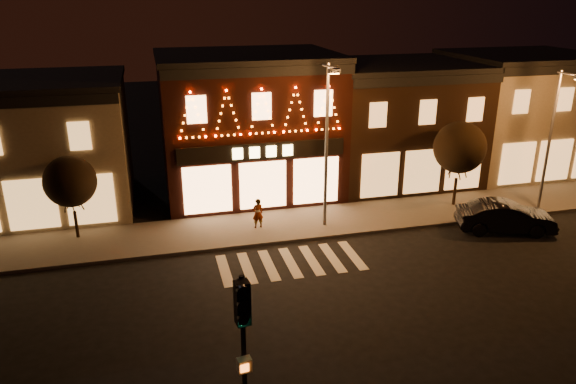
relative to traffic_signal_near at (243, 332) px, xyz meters
name	(u,v)px	position (x,y,z in m)	size (l,w,h in m)	color
ground	(316,309)	(3.82, 6.07, -3.70)	(120.00, 120.00, 0.00)	black
sidewalk_far	(308,223)	(5.82, 14.07, -3.62)	(44.00, 4.00, 0.15)	#47423D
building_left	(12,146)	(-9.18, 20.06, -0.03)	(12.20, 8.28, 7.30)	#796D56
building_pulp	(248,124)	(3.82, 20.04, 0.47)	(10.20, 8.34, 8.30)	black
building_right_a	(395,122)	(13.32, 20.06, 0.07)	(9.20, 8.28, 7.50)	black
building_right_b	(518,112)	(22.32, 20.06, 0.22)	(9.20, 8.28, 7.80)	#796D56
traffic_signal_near	(243,332)	(0.00, 0.00, 0.00)	(0.39, 0.53, 5.03)	black
streetlamp_mid	(328,135)	(6.50, 13.22, 1.31)	(0.64, 1.90, 8.28)	#59595E
streetlamp_right	(554,131)	(18.81, 12.44, 0.93)	(0.54, 1.75, 7.63)	#59595E
tree_left	(70,181)	(-5.76, 15.03, -0.64)	(2.48, 2.48, 4.15)	black
tree_right	(460,148)	(14.55, 14.38, -0.19)	(2.86, 2.86, 4.79)	black
dark_sedan	(506,217)	(15.29, 10.69, -2.91)	(1.67, 4.79, 1.58)	black
pedestrian	(258,213)	(3.10, 13.95, -2.76)	(0.57, 0.38, 1.57)	gray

